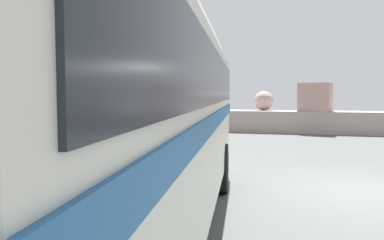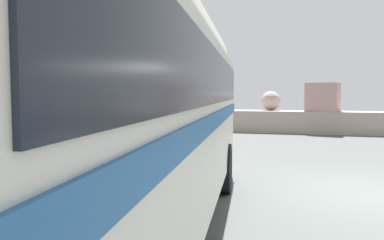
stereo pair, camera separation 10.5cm
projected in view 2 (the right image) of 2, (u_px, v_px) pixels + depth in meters
ground at (371, 194)px, 7.34m from camera, size 32.00×26.00×0.02m
breakwater at (329, 118)px, 18.62m from camera, size 31.36×2.05×2.49m
vintage_coach at (123, 86)px, 4.87m from camera, size 3.43×8.81×3.70m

